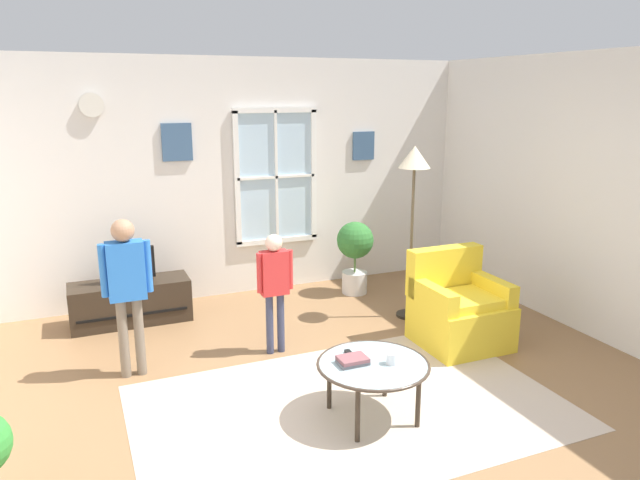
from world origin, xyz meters
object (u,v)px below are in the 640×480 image
object	(u,v)px
television	(128,264)
person_red_shirt	(274,280)
tv_stand	(131,302)
person_blue_shirt	(127,280)
remote_near_books	(350,354)
book_stack	(353,360)
coffee_table	(373,366)
armchair	(458,310)
cup	(392,359)
floor_lamp	(414,175)
potted_plant_by_window	(355,250)

from	to	relation	value
television	person_red_shirt	xyz separation A→B (m)	(1.13, -1.26, 0.07)
tv_stand	person_blue_shirt	world-z (taller)	person_blue_shirt
remote_near_books	tv_stand	bearing A→B (deg)	118.71
book_stack	person_blue_shirt	size ratio (longest dim) A/B	0.16
remote_near_books	coffee_table	bearing A→B (deg)	-61.91
armchair	book_stack	size ratio (longest dim) A/B	4.07
tv_stand	cup	distance (m)	3.08
armchair	floor_lamp	bearing A→B (deg)	94.69
person_red_shirt	potted_plant_by_window	xyz separation A→B (m)	(1.38, 1.20, -0.17)
cup	floor_lamp	xyz separation A→B (m)	(1.18, 1.69, 1.03)
book_stack	remote_near_books	size ratio (longest dim) A/B	1.53
tv_stand	book_stack	bearing A→B (deg)	-63.30
cup	person_red_shirt	distance (m)	1.47
person_red_shirt	cup	bearing A→B (deg)	-73.75
armchair	coffee_table	xyz separation A→B (m)	(-1.36, -0.87, 0.08)
television	person_red_shirt	world-z (taller)	person_red_shirt
television	remote_near_books	bearing A→B (deg)	-61.27
coffee_table	potted_plant_by_window	world-z (taller)	potted_plant_by_window
television	cup	bearing A→B (deg)	-59.90
coffee_table	armchair	bearing A→B (deg)	32.54
coffee_table	person_red_shirt	size ratio (longest dim) A/B	0.74
remote_near_books	cup	bearing A→B (deg)	-48.08
coffee_table	floor_lamp	bearing A→B (deg)	51.58
book_stack	person_red_shirt	xyz separation A→B (m)	(-0.15, 1.28, 0.24)
cup	person_blue_shirt	xyz separation A→B (m)	(-1.64, 1.43, 0.37)
tv_stand	coffee_table	world-z (taller)	tv_stand
television	person_red_shirt	size ratio (longest dim) A/B	0.48
person_blue_shirt	potted_plant_by_window	bearing A→B (deg)	23.90
book_stack	person_red_shirt	distance (m)	1.31
armchair	cup	xyz separation A→B (m)	(-1.24, -0.93, 0.14)
cup	tv_stand	bearing A→B (deg)	120.08
tv_stand	person_blue_shirt	xyz separation A→B (m)	(-0.11, -1.23, 0.62)
television	person_blue_shirt	size ratio (longest dim) A/B	0.39
person_blue_shirt	person_red_shirt	xyz separation A→B (m)	(1.24, -0.04, -0.14)
book_stack	floor_lamp	world-z (taller)	floor_lamp
television	person_blue_shirt	xyz separation A→B (m)	(-0.11, -1.22, 0.21)
tv_stand	remote_near_books	size ratio (longest dim) A/B	8.41
coffee_table	person_red_shirt	bearing A→B (deg)	102.16
book_stack	tv_stand	bearing A→B (deg)	116.70
potted_plant_by_window	coffee_table	bearing A→B (deg)	-113.43
television	remote_near_books	world-z (taller)	television
coffee_table	potted_plant_by_window	xyz separation A→B (m)	(1.10, 2.53, 0.12)
television	floor_lamp	xyz separation A→B (m)	(2.71, -0.96, 0.88)
person_red_shirt	potted_plant_by_window	size ratio (longest dim) A/B	1.30
tv_stand	person_red_shirt	world-z (taller)	person_red_shirt
coffee_table	remote_near_books	size ratio (longest dim) A/B	5.82
floor_lamp	remote_near_books	bearing A→B (deg)	-133.74
person_blue_shirt	person_red_shirt	bearing A→B (deg)	-1.65
television	cup	world-z (taller)	television
floor_lamp	armchair	bearing A→B (deg)	-85.31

